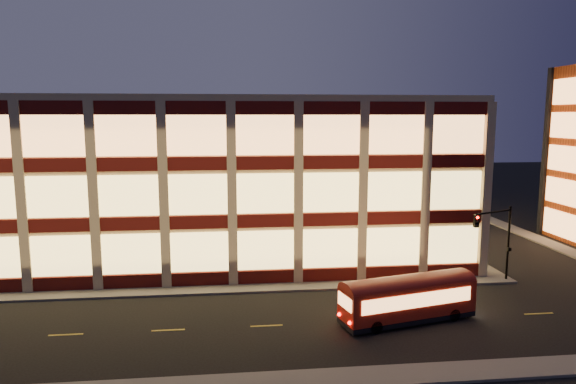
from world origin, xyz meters
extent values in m
plane|color=black|center=(0.00, 0.00, 0.00)|extent=(200.00, 200.00, 0.00)
cube|color=#514F4C|center=(-3.00, 1.00, 0.07)|extent=(54.00, 2.00, 0.15)
cube|color=#514F4C|center=(23.00, 17.00, 0.07)|extent=(2.00, 30.00, 0.15)
cube|color=#514F4C|center=(34.00, 17.00, 0.07)|extent=(2.00, 30.00, 0.15)
cube|color=tan|center=(-3.00, 17.00, 7.00)|extent=(50.00, 30.00, 14.00)
cube|color=tan|center=(-3.00, 17.00, 14.25)|extent=(50.40, 30.40, 0.50)
cube|color=#470C0A|center=(-3.00, 1.88, 0.65)|extent=(50.10, 0.25, 1.00)
cube|color=#FFD06B|center=(-3.00, 1.90, 2.75)|extent=(49.00, 0.20, 3.00)
cube|color=#470C0A|center=(22.12, 17.00, 0.65)|extent=(0.25, 30.10, 1.00)
cube|color=#FFD06B|center=(22.10, 17.00, 2.75)|extent=(0.20, 29.00, 3.00)
cube|color=#470C0A|center=(-3.00, 1.88, 5.05)|extent=(50.10, 0.25, 1.00)
cube|color=#FFD06B|center=(-3.00, 1.90, 7.15)|extent=(49.00, 0.20, 3.00)
cube|color=#470C0A|center=(22.12, 17.00, 5.05)|extent=(0.25, 30.10, 1.00)
cube|color=#FFD06B|center=(22.10, 17.00, 7.15)|extent=(0.20, 29.00, 3.00)
cube|color=#470C0A|center=(-3.00, 1.88, 9.45)|extent=(50.10, 0.25, 1.00)
cube|color=#FFD06B|center=(-3.00, 1.90, 11.55)|extent=(49.00, 0.20, 3.00)
cube|color=#470C0A|center=(22.12, 17.00, 9.45)|extent=(0.25, 30.10, 1.00)
cube|color=#FFD06B|center=(22.10, 17.00, 11.55)|extent=(0.20, 29.00, 3.00)
cube|color=black|center=(36.00, 16.00, 9.00)|extent=(0.60, 0.60, 18.00)
cube|color=#FFA559|center=(35.92, 12.00, 1.80)|extent=(0.16, 6.60, 2.60)
cube|color=#FFA559|center=(35.92, 12.00, 5.20)|extent=(0.16, 6.60, 2.60)
cube|color=#FFA559|center=(35.92, 12.00, 8.60)|extent=(0.16, 6.60, 2.60)
cube|color=#FFA559|center=(35.92, 12.00, 12.00)|extent=(0.16, 6.60, 2.60)
cube|color=#FFA559|center=(35.92, 12.00, 15.40)|extent=(0.16, 6.60, 2.60)
cylinder|color=black|center=(23.50, 0.80, 3.00)|extent=(0.18, 0.18, 6.00)
cylinder|color=black|center=(21.75, 0.05, 5.70)|extent=(3.56, 1.63, 0.14)
cube|color=black|center=(20.00, -0.70, 5.20)|extent=(0.32, 0.32, 0.95)
sphere|color=#FF0C05|center=(20.00, -0.88, 5.50)|extent=(0.20, 0.20, 0.20)
cube|color=black|center=(23.50, 0.60, 2.60)|extent=(0.25, 0.18, 0.28)
cube|color=maroon|center=(12.95, -6.22, 1.50)|extent=(9.08, 4.24, 2.03)
cube|color=black|center=(12.95, -6.22, 0.31)|extent=(9.08, 4.24, 0.31)
cylinder|color=black|center=(10.44, -7.83, 0.40)|extent=(0.83, 0.45, 0.79)
cylinder|color=black|center=(9.98, -5.95, 0.40)|extent=(0.83, 0.45, 0.79)
cylinder|color=black|center=(15.91, -6.49, 0.40)|extent=(0.83, 0.45, 0.79)
cylinder|color=black|center=(15.45, -4.61, 0.40)|extent=(0.83, 0.45, 0.79)
cube|color=#FFA559|center=(13.22, -7.32, 1.76)|extent=(7.54, 1.91, 0.88)
cube|color=#FFA559|center=(12.68, -5.12, 1.76)|extent=(7.54, 1.91, 0.88)
camera|label=1|loc=(2.00, -36.25, 12.92)|focal=32.00mm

